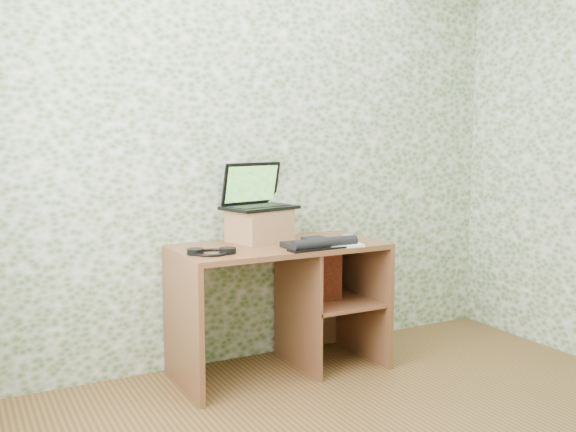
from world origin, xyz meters
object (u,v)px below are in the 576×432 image
laptop (256,198)px  notepad (339,243)px  desk (289,288)px  riser (260,225)px  keyboard (320,243)px

laptop → notepad: size_ratio=1.57×
desk → laptop: laptop is taller
desk → riser: (-0.13, 0.12, 0.36)m
keyboard → notepad: bearing=12.5°
notepad → keyboard: bearing=-153.1°
laptop → notepad: laptop is taller
riser → laptop: size_ratio=0.70×
laptop → notepad: bearing=-55.8°
keyboard → notepad: size_ratio=1.53×
notepad → riser: bearing=153.4°
riser → notepad: riser is taller
desk → laptop: 0.56m
laptop → keyboard: size_ratio=1.02×
laptop → riser: bearing=-103.3°
riser → desk: bearing=-41.3°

